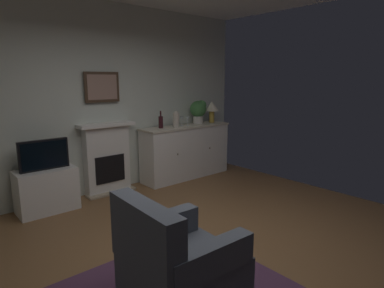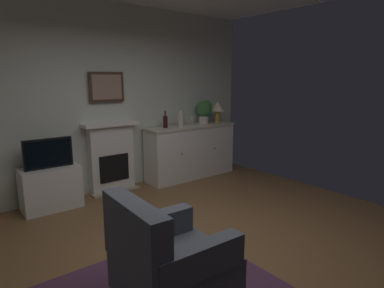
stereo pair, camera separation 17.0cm
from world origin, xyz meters
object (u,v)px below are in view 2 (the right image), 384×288
wine_glass_center (193,119)px  potted_plant_small (204,110)px  fireplace_unit (111,157)px  tv_set (48,153)px  wine_glass_left (187,119)px  vase_decorative (181,119)px  tv_cabinet (51,188)px  armchair (168,262)px  wine_bottle (165,122)px  framed_picture (107,87)px  table_lamp (218,108)px  sideboard_cabinet (191,151)px

wine_glass_center → potted_plant_small: bearing=12.3°
fireplace_unit → tv_set: 1.02m
wine_glass_left → vase_decorative: vase_decorative is taller
vase_decorative → tv_cabinet: bearing=178.3°
fireplace_unit → armchair: (-0.84, -2.80, -0.17)m
wine_bottle → tv_set: wine_bottle is taller
tv_set → wine_glass_center: bearing=-0.4°
framed_picture → vase_decorative: 1.34m
table_lamp → wine_glass_center: table_lamp is taller
wine_bottle → potted_plant_small: size_ratio=0.67×
wine_glass_center → potted_plant_small: 0.36m
table_lamp → armchair: size_ratio=0.43×
fireplace_unit → tv_set: size_ratio=1.77×
wine_glass_left → framed_picture: bearing=171.0°
table_lamp → wine_glass_center: 0.64m
wine_bottle → potted_plant_small: bearing=-0.0°
wine_bottle → wine_glass_center: wine_bottle is taller
wine_glass_center → tv_cabinet: 2.57m
fireplace_unit → table_lamp: 2.21m
framed_picture → tv_set: size_ratio=0.89×
wine_glass_center → potted_plant_small: size_ratio=0.38×
wine_glass_left → sideboard_cabinet: bearing=-4.9°
vase_decorative → potted_plant_small: size_ratio=0.65×
wine_bottle → tv_set: bearing=-178.4°
armchair → table_lamp: bearing=41.8°
wine_glass_center → tv_set: wine_glass_center is taller
tv_set → armchair: tv_set is taller
tv_cabinet → potted_plant_small: (2.77, 0.03, 0.91)m
wine_glass_center → tv_set: 2.46m
fireplace_unit → tv_cabinet: bearing=-170.6°
table_lamp → armchair: table_lamp is taller
fireplace_unit → armchair: bearing=-106.7°
wine_bottle → potted_plant_small: 0.87m
wine_glass_left → armchair: bearing=-130.0°
potted_plant_small → wine_glass_left: bearing=-175.0°
vase_decorative → table_lamp: bearing=3.2°
framed_picture → wine_bottle: 1.12m
framed_picture → vase_decorative: bearing=-12.9°
table_lamp → wine_glass_center: size_ratio=2.42×
fireplace_unit → vase_decorative: vase_decorative is taller
framed_picture → wine_glass_center: 1.60m
fireplace_unit → wine_glass_center: bearing=-7.8°
sideboard_cabinet → vase_decorative: bearing=-168.9°
vase_decorative → tv_set: size_ratio=0.45×
sideboard_cabinet → framed_picture: bearing=171.3°
table_lamp → tv_cabinet: size_ratio=0.53×
potted_plant_small → wine_glass_center: bearing=-167.7°
tv_cabinet → tv_set: tv_set is taller
table_lamp → wine_glass_left: 0.75m
framed_picture → vase_decorative: (1.19, -0.27, -0.55)m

